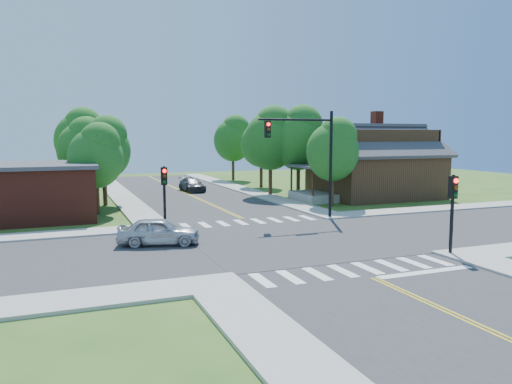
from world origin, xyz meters
name	(u,v)px	position (x,y,z in m)	size (l,w,h in m)	color
ground	(291,241)	(0.00, 0.00, 0.00)	(100.00, 100.00, 0.00)	#31581B
road_ns	(291,241)	(0.00, 0.00, 0.02)	(10.00, 90.00, 0.04)	#2D2D30
road_ew	(291,241)	(0.00, 0.00, 0.03)	(90.00, 10.00, 0.04)	#2D2D30
intersection_patch	(291,241)	(0.00, 0.00, 0.00)	(10.20, 10.20, 0.06)	#2D2D30
sidewalk_ne	(370,194)	(15.82, 15.82, 0.07)	(40.00, 40.00, 0.14)	#9E9B93
crosswalk_north	(249,222)	(0.00, 6.20, 0.05)	(8.85, 2.00, 0.01)	white
crosswalk_south	(355,269)	(0.00, -6.20, 0.05)	(8.85, 2.00, 0.01)	white
centerline	(291,240)	(0.00, 0.00, 0.05)	(0.30, 90.00, 0.01)	gold
stop_bar	(426,273)	(2.50, -7.60, 0.00)	(4.60, 0.45, 0.09)	white
signal_mast_ne	(309,147)	(3.91, 5.59, 4.85)	(5.30, 0.42, 7.20)	black
signal_pole_se	(453,199)	(5.60, -5.62, 2.66)	(0.34, 0.42, 3.80)	black
signal_pole_nw	(164,186)	(-5.60, 5.58, 2.66)	(0.34, 0.42, 3.80)	black
house_ne	(374,161)	(15.11, 14.23, 3.33)	(13.05, 8.80, 7.11)	#342112
building_nw	(14,191)	(-14.20, 13.20, 1.88)	(10.40, 8.40, 3.73)	maroon
tree_e_a	(334,148)	(8.72, 10.52, 4.62)	(4.15, 3.94, 7.06)	#382314
tree_e_b	(300,136)	(9.28, 17.61, 5.50)	(4.94, 4.69, 8.40)	#382314
tree_e_c	(262,141)	(9.05, 26.11, 4.96)	(4.45, 4.23, 7.57)	#382314
tree_e_d	(234,137)	(9.04, 35.36, 5.34)	(4.79, 4.55, 8.15)	#382314
tree_w_a	(97,154)	(-8.81, 13.31, 4.28)	(3.85, 3.65, 6.54)	#382314
tree_w_b	(84,146)	(-9.32, 20.05, 4.69)	(4.21, 4.00, 7.15)	#382314
tree_w_c	(81,137)	(-9.19, 27.69, 5.45)	(4.89, 4.65, 8.32)	#382314
tree_w_d	(82,149)	(-8.80, 37.34, 4.00)	(3.60, 3.42, 6.12)	#382314
tree_house	(272,137)	(7.01, 18.85, 5.47)	(4.91, 4.67, 8.35)	#382314
tree_bldg	(105,146)	(-7.89, 17.79, 4.72)	(4.24, 4.03, 7.21)	#382314
car_silver	(159,232)	(-6.72, 1.58, 0.70)	(4.43, 2.71, 1.41)	silver
car_dgrey	(192,185)	(0.92, 24.68, 0.65)	(2.03, 4.54, 1.29)	#2D2F32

